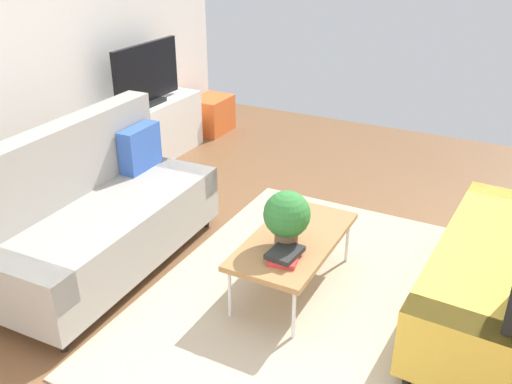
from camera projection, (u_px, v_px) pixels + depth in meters
name	position (u px, v px, depth m)	size (l,w,h in m)	color
ground_plane	(298.00, 295.00, 3.95)	(7.68, 7.68, 0.00)	brown
area_rug	(315.00, 298.00, 3.90)	(2.90, 2.20, 0.01)	tan
couch_beige	(98.00, 213.00, 4.12)	(1.93, 0.91, 1.10)	gray
coffee_table	(294.00, 241.00, 3.86)	(1.10, 0.56, 0.42)	#9E7042
tv_console	(150.00, 132.00, 6.08)	(1.40, 0.44, 0.64)	silver
tv	(147.00, 75.00, 5.79)	(1.00, 0.20, 0.64)	black
storage_trunk	(211.00, 115.00, 6.95)	(0.52, 0.40, 0.44)	orange
potted_plant	(287.00, 216.00, 3.65)	(0.31, 0.31, 0.40)	brown
table_book_0	(285.00, 257.00, 3.60)	(0.24, 0.18, 0.03)	red
table_book_1	(285.00, 253.00, 3.58)	(0.24, 0.18, 0.03)	#262626
vase_0	(107.00, 111.00, 5.46)	(0.11, 0.11, 0.15)	silver
bottle_0	(125.00, 104.00, 5.55)	(0.06, 0.06, 0.23)	red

